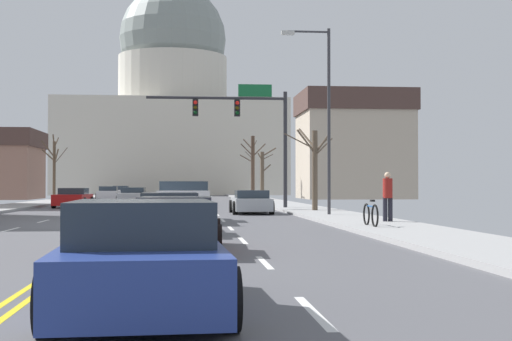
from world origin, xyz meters
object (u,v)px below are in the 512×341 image
sedan_oncoming_01 (133,196)px  pedestrian_00 (388,194)px  sedan_near_00 (251,202)px  sedan_oncoming_00 (73,198)px  sedan_oncoming_03 (121,192)px  pickup_truck_near_01 (184,203)px  street_lamp_right (323,105)px  sedan_near_03 (176,226)px  sedan_near_04 (143,259)px  sedan_near_02 (170,214)px  sedan_oncoming_02 (108,193)px  bicycle_parked (371,215)px  signal_gantry (247,120)px

sedan_oncoming_01 → pedestrian_00: (11.00, -29.20, 0.52)m
sedan_near_00 → sedan_oncoming_00: size_ratio=0.97×
sedan_near_00 → sedan_oncoming_03: (-10.37, 44.74, 0.04)m
pickup_truck_near_01 → sedan_oncoming_00: size_ratio=1.23×
street_lamp_right → sedan_near_03: size_ratio=1.88×
sedan_near_04 → pedestrian_00: size_ratio=2.51×
sedan_near_02 → sedan_oncoming_00: (-6.57, 24.57, 0.00)m
sedan_oncoming_02 → pedestrian_00: 45.18m
pedestrian_00 → sedan_near_03: bearing=-128.5°
street_lamp_right → pickup_truck_near_01: size_ratio=1.47×
sedan_near_04 → sedan_oncoming_02: (-6.75, 59.39, -0.00)m
sedan_near_00 → sedan_oncoming_03: 45.93m
sedan_near_03 → street_lamp_right: bearing=68.1°
street_lamp_right → bicycle_parked: (-0.11, -8.59, -4.40)m
pickup_truck_near_01 → sedan_near_02: 6.83m
pickup_truck_near_01 → pedestrian_00: 7.90m
sedan_near_00 → pedestrian_00: bearing=-69.9°
signal_gantry → pedestrian_00: bearing=-76.7°
sedan_near_00 → pedestrian_00: pedestrian_00 is taller
sedan_oncoming_02 → pedestrian_00: bearing=-71.6°
sedan_oncoming_00 → sedan_near_00: bearing=-45.8°
sedan_near_00 → sedan_oncoming_01: 19.89m
sedan_near_04 → sedan_oncoming_01: 45.85m
pickup_truck_near_01 → sedan_oncoming_03: pickup_truck_near_01 is taller
bicycle_parked → sedan_near_04: bearing=-114.1°
sedan_near_00 → sedan_oncoming_03: bearing=103.0°
street_lamp_right → pickup_truck_near_01: street_lamp_right is taller
sedan_near_02 → sedan_oncoming_03: size_ratio=0.95×
sedan_near_04 → sedan_oncoming_02: 59.77m
signal_gantry → sedan_near_02: bearing=-101.4°
sedan_oncoming_01 → sedan_oncoming_02: bearing=103.4°
sedan_near_02 → street_lamp_right: bearing=56.2°
sedan_near_03 → pedestrian_00: (7.24, 9.10, 0.55)m
street_lamp_right → bicycle_parked: 9.66m
sedan_oncoming_01 → signal_gantry: bearing=-61.7°
sedan_near_00 → sedan_near_02: bearing=-104.5°
sedan_near_03 → sedan_oncoming_00: 30.98m
sedan_near_02 → sedan_oncoming_02: sedan_oncoming_02 is taller
sedan_near_02 → sedan_oncoming_00: 25.44m
sedan_oncoming_02 → sedan_oncoming_03: size_ratio=1.01×
sedan_oncoming_03 → pedestrian_00: (14.25, -55.36, 0.51)m
sedan_near_04 → sedan_oncoming_03: 72.20m
sedan_near_03 → signal_gantry: bearing=81.8°
pickup_truck_near_01 → sedan_near_04: (-0.37, -19.87, -0.12)m
signal_gantry → sedan_oncoming_03: (-10.56, 39.73, -4.48)m
street_lamp_right → bicycle_parked: street_lamp_right is taller
street_lamp_right → sedan_near_02: street_lamp_right is taller
pickup_truck_near_01 → sedan_oncoming_02: 40.16m
sedan_near_00 → sedan_oncoming_02: size_ratio=0.94×
pickup_truck_near_01 → sedan_near_02: pickup_truck_near_01 is taller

